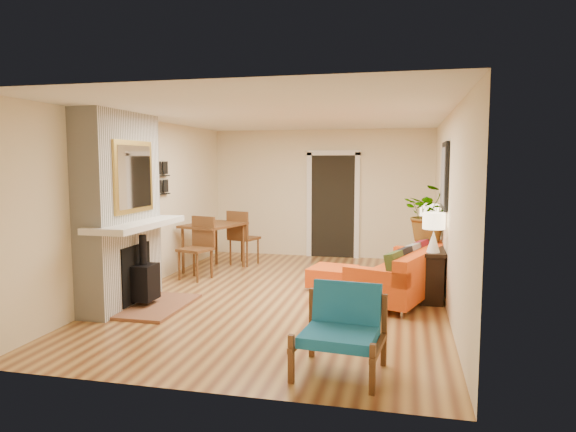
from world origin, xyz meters
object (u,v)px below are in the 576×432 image
at_px(ottoman, 333,276).
at_px(console_table, 430,253).
at_px(sofa, 406,274).
at_px(blue_chair, 342,325).
at_px(houseplant, 430,213).
at_px(dining_table, 218,233).
at_px(lamp_far, 429,217).
at_px(lamp_near, 434,228).

bearing_deg(ottoman, console_table, 6.84).
height_order(sofa, blue_chair, same).
xyz_separation_m(blue_chair, houseplant, (0.92, 3.44, 0.73)).
height_order(sofa, dining_table, dining_table).
bearing_deg(dining_table, blue_chair, -55.24).
bearing_deg(sofa, lamp_far, 73.91).
relative_size(ottoman, blue_chair, 0.92).
distance_m(lamp_near, lamp_far, 1.45).
bearing_deg(sofa, ottoman, 163.03).
distance_m(dining_table, lamp_near, 3.93).
xyz_separation_m(console_table, lamp_far, (0.00, 0.69, 0.49)).
distance_m(dining_table, console_table, 3.70).
height_order(blue_chair, dining_table, dining_table).
height_order(sofa, ottoman, sofa).
bearing_deg(lamp_near, ottoman, 158.07).
height_order(lamp_near, houseplant, houseplant).
bearing_deg(console_table, lamp_near, -90.00).
bearing_deg(console_table, sofa, -124.16).
xyz_separation_m(ottoman, console_table, (1.45, 0.17, 0.38)).
distance_m(ottoman, blue_chair, 3.12).
bearing_deg(dining_table, lamp_near, -21.31).
relative_size(lamp_near, houseplant, 0.61).
bearing_deg(ottoman, sofa, -16.97).
relative_size(ottoman, houseplant, 0.88).
bearing_deg(lamp_near, lamp_far, 90.00).
height_order(blue_chair, console_table, blue_chair).
height_order(ottoman, dining_table, dining_table).
bearing_deg(lamp_far, console_table, -90.00).
relative_size(sofa, lamp_far, 4.09).
relative_size(console_table, houseplant, 2.10).
distance_m(console_table, lamp_near, 0.90).
distance_m(ottoman, console_table, 1.51).
relative_size(blue_chair, dining_table, 0.43).
xyz_separation_m(sofa, dining_table, (-3.29, 1.17, 0.33)).
bearing_deg(lamp_far, blue_chair, -103.29).
xyz_separation_m(sofa, lamp_far, (0.35, 1.20, 0.71)).
relative_size(blue_chair, console_table, 0.45).
distance_m(ottoman, lamp_near, 1.79).
bearing_deg(lamp_far, sofa, -106.09).
bearing_deg(sofa, lamp_near, -35.49).
distance_m(lamp_far, houseplant, 0.50).
height_order(console_table, lamp_near, lamp_near).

